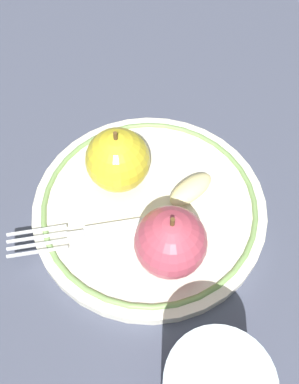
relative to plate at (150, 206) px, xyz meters
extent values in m
plane|color=#43485B|center=(0.02, -0.01, -0.01)|extent=(2.00, 2.00, 0.00)
cylinder|color=silver|center=(0.00, 0.00, 0.00)|extent=(0.25, 0.25, 0.01)
torus|color=#779C57|center=(0.00, 0.00, 0.01)|extent=(0.23, 0.23, 0.01)
sphere|color=#B44355|center=(0.07, -0.01, 0.04)|extent=(0.07, 0.07, 0.07)
cylinder|color=brown|center=(0.07, -0.01, 0.08)|extent=(0.00, 0.00, 0.01)
sphere|color=gold|center=(-0.04, -0.02, 0.04)|extent=(0.07, 0.07, 0.07)
cylinder|color=brown|center=(-0.04, -0.02, 0.08)|extent=(0.00, 0.00, 0.01)
ellipsoid|color=beige|center=(0.01, 0.04, 0.02)|extent=(0.04, 0.06, 0.02)
cube|color=silver|center=(0.02, -0.03, 0.01)|extent=(0.03, 0.09, 0.00)
cube|color=silver|center=(0.01, -0.08, 0.01)|extent=(0.01, 0.02, 0.00)
cube|color=silver|center=(-0.02, -0.12, 0.01)|extent=(0.02, 0.06, 0.00)
cube|color=silver|center=(-0.01, -0.12, 0.01)|extent=(0.02, 0.06, 0.00)
cube|color=silver|center=(0.00, -0.12, 0.01)|extent=(0.02, 0.06, 0.00)
cube|color=silver|center=(0.01, -0.12, 0.01)|extent=(0.02, 0.06, 0.00)
camera|label=1|loc=(0.22, -0.10, 0.39)|focal=40.00mm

